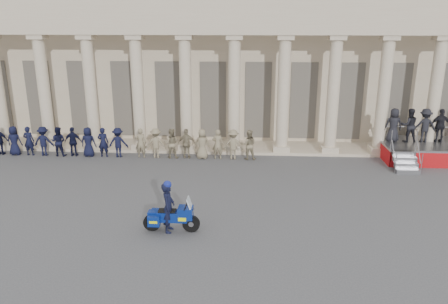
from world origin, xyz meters
TOP-DOWN VIEW (x-y plane):
  - ground at (0.00, 0.00)m, footprint 90.00×90.00m
  - building at (-0.00, 14.74)m, footprint 40.00×12.50m
  - officer_rank at (-6.50, 6.78)m, footprint 18.36×0.60m
  - reviewing_stand at (11.09, 7.48)m, footprint 4.31×4.12m
  - motorcycle at (-0.44, -1.54)m, footprint 1.97×0.80m
  - rider at (-0.55, -1.54)m, footprint 0.43×0.65m

SIDE VIEW (x-z plane):
  - ground at x=0.00m, z-range 0.00..0.00m
  - motorcycle at x=-0.44m, z-range -0.09..1.18m
  - officer_rank at x=-6.50m, z-range 0.00..1.59m
  - rider at x=-0.55m, z-range -0.01..1.86m
  - reviewing_stand at x=11.09m, z-range 0.12..2.76m
  - building at x=0.00m, z-range 0.02..9.02m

